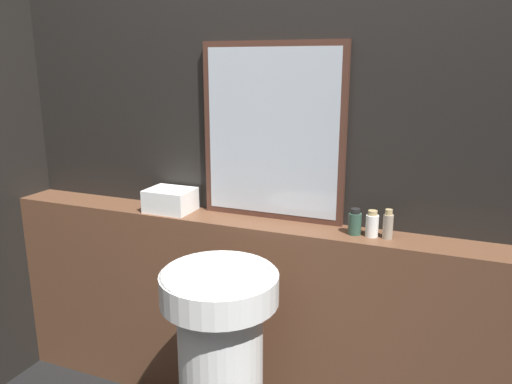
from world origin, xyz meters
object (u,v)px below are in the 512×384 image
conditioner_bottle (372,224)px  lotion_bottle (388,225)px  mirror (272,133)px  towel_stack (170,200)px  pedestal_sink (221,370)px  shampoo_bottle (355,222)px

conditioner_bottle → lotion_bottle: bearing=-0.0°
mirror → towel_stack: bearing=-170.2°
pedestal_sink → lotion_bottle: 0.82m
mirror → lotion_bottle: mirror is taller
towel_stack → conditioner_bottle: (0.90, 0.00, -0.00)m
mirror → towel_stack: (-0.46, -0.08, -0.32)m
shampoo_bottle → conditioner_bottle: size_ratio=1.00×
pedestal_sink → shampoo_bottle: bearing=49.2°
pedestal_sink → mirror: mirror is taller
shampoo_bottle → mirror: bearing=168.0°
mirror → conditioner_bottle: mirror is taller
pedestal_sink → conditioner_bottle: conditioner_bottle is taller
towel_stack → lotion_bottle: 0.96m
pedestal_sink → lotion_bottle: bearing=40.9°
pedestal_sink → towel_stack: 0.79m
pedestal_sink → conditioner_bottle: 0.78m
pedestal_sink → towel_stack: (-0.46, 0.44, 0.48)m
towel_stack → lotion_bottle: bearing=0.0°
towel_stack → lotion_bottle: lotion_bottle is taller
conditioner_bottle → pedestal_sink: bearing=-135.5°
lotion_bottle → conditioner_bottle: bearing=180.0°
conditioner_bottle → lotion_bottle: 0.06m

